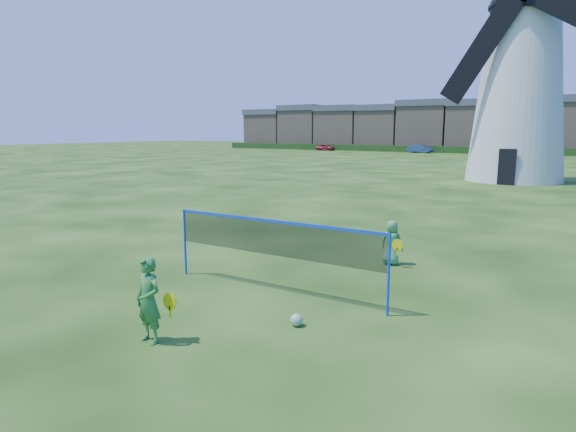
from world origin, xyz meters
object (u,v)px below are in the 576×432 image
at_px(player_girl, 149,301).
at_px(player_boy, 392,243).
at_px(badminton_net, 274,239).
at_px(play_ball, 297,320).
at_px(car_right, 420,149).
at_px(windmill, 520,83).
at_px(car_left, 325,147).

relative_size(player_girl, player_boy, 1.23).
height_order(badminton_net, play_ball, badminton_net).
bearing_deg(player_girl, badminton_net, 90.24).
xyz_separation_m(badminton_net, player_boy, (1.34, 3.37, -0.57)).
bearing_deg(player_girl, car_right, 109.87).
bearing_deg(car_right, player_boy, -147.66).
bearing_deg(car_right, windmill, -138.55).
bearing_deg(car_right, badminton_net, -149.58).
distance_m(windmill, badminton_net, 28.06).
bearing_deg(player_boy, player_girl, 75.20).
bearing_deg(play_ball, player_boy, 89.94).
relative_size(player_boy, play_ball, 5.17).
xyz_separation_m(windmill, car_right, (-17.60, 36.89, -5.78)).
bearing_deg(windmill, player_boy, -89.12).
distance_m(player_boy, car_right, 63.65).
bearing_deg(badminton_net, player_girl, -96.06).
height_order(windmill, play_ball, windmill).
distance_m(badminton_net, play_ball, 2.12).
bearing_deg(car_right, player_girl, -150.48).
xyz_separation_m(badminton_net, car_left, (-32.53, 64.43, -0.60)).
bearing_deg(player_boy, windmill, -89.49).
xyz_separation_m(player_boy, play_ball, (-0.01, -4.67, -0.46)).
xyz_separation_m(badminton_net, play_ball, (1.33, -1.29, -1.03)).
bearing_deg(windmill, car_left, 132.24).
relative_size(windmill, player_girl, 13.26).
xyz_separation_m(player_girl, player_boy, (1.66, 6.47, -0.13)).
distance_m(badminton_net, car_left, 72.18).
distance_m(windmill, play_ball, 29.52).
distance_m(player_boy, play_ball, 4.69).
relative_size(windmill, car_right, 4.91).
bearing_deg(badminton_net, windmill, 87.99).
height_order(player_girl, car_left, player_girl).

